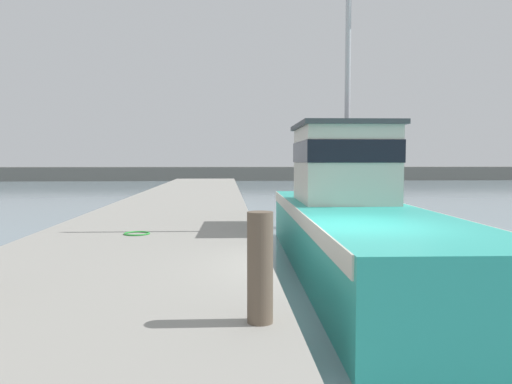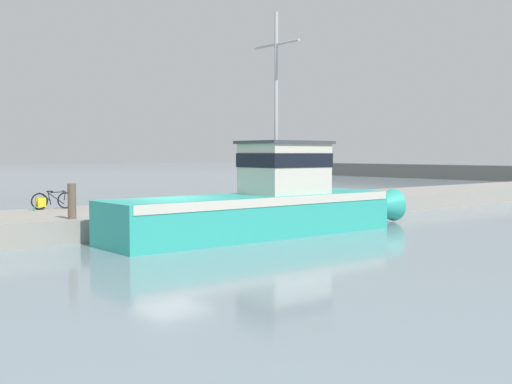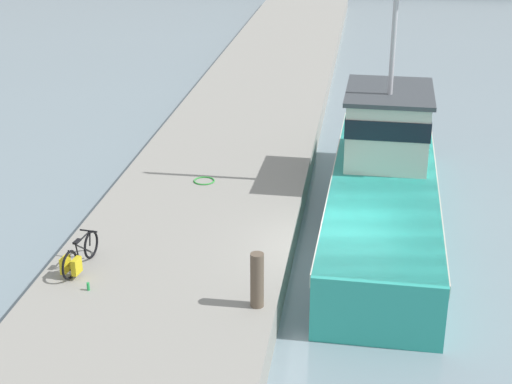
# 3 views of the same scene
# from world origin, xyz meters

# --- Properties ---
(ground_plane) EXTENTS (320.00, 320.00, 0.00)m
(ground_plane) POSITION_xyz_m (0.00, 0.00, 0.00)
(ground_plane) COLOR gray
(dock_pier) EXTENTS (5.51, 80.00, 0.85)m
(dock_pier) POSITION_xyz_m (-3.99, 0.00, 0.42)
(dock_pier) COLOR gray
(dock_pier) RESTS_ON ground_plane
(fishing_boat_main) EXTENTS (3.18, 14.20, 8.50)m
(fishing_boat_main) POSITION_xyz_m (1.04, 3.78, 1.25)
(fishing_boat_main) COLOR teal
(fishing_boat_main) RESTS_ON ground_plane
(bicycle_touring) EXTENTS (0.56, 1.73, 0.75)m
(bicycle_touring) POSITION_xyz_m (-5.94, -2.03, 1.19)
(bicycle_touring) COLOR black
(bicycle_touring) RESTS_ON dock_pier
(mooring_post) EXTENTS (0.29, 0.29, 1.24)m
(mooring_post) POSITION_xyz_m (-1.65, -2.98, 1.47)
(mooring_post) COLOR brown
(mooring_post) RESTS_ON dock_pier
(hose_coil) EXTENTS (0.62, 0.62, 0.04)m
(hose_coil) POSITION_xyz_m (-4.19, 3.77, 0.87)
(hose_coil) COLOR green
(hose_coil) RESTS_ON dock_pier
(water_bottle_by_bike) EXTENTS (0.06, 0.06, 0.18)m
(water_bottle_by_bike) POSITION_xyz_m (-5.41, -2.86, 0.94)
(water_bottle_by_bike) COLOR green
(water_bottle_by_bike) RESTS_ON dock_pier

